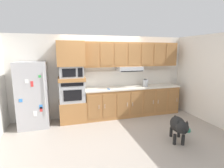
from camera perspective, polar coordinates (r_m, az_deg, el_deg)
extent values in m
plane|color=#9E9389|center=(4.94, 0.13, -13.67)|extent=(9.60, 9.60, 0.00)
cube|color=silver|center=(5.64, -3.09, 2.58)|extent=(6.20, 0.12, 2.50)
cube|color=white|center=(6.00, 26.74, 1.95)|extent=(0.12, 7.10, 2.50)
cube|color=#ADADB2|center=(5.18, -24.18, -3.17)|extent=(0.76, 0.70, 1.76)
cylinder|color=silver|center=(4.76, -20.91, -2.83)|extent=(0.02, 0.02, 1.10)
cube|color=white|center=(4.95, -23.57, -8.81)|extent=(0.08, 0.01, 0.13)
cube|color=green|center=(4.71, -22.32, 2.28)|extent=(0.06, 0.01, 0.06)
cube|color=red|center=(4.76, -24.44, 0.00)|extent=(0.06, 0.01, 0.14)
cube|color=red|center=(4.90, -21.92, -7.60)|extent=(0.06, 0.01, 0.12)
cube|color=white|center=(4.77, -25.86, 0.78)|extent=(0.08, 0.01, 0.10)
cube|color=#337FDB|center=(4.89, -27.41, -4.76)|extent=(0.08, 0.01, 0.08)
cube|color=#337FDB|center=(4.88, -21.98, -6.83)|extent=(0.08, 0.01, 0.11)
cube|color=#A8703D|center=(5.36, -12.56, -8.51)|extent=(0.74, 0.62, 0.60)
cube|color=#A8AAAF|center=(5.20, -12.81, -2.24)|extent=(0.70, 0.58, 0.60)
cube|color=black|center=(4.93, -12.56, -3.64)|extent=(0.49, 0.01, 0.30)
cube|color=black|center=(4.87, -12.70, -0.21)|extent=(0.59, 0.01, 0.09)
cylinder|color=#A8AAAF|center=(4.86, -12.63, -1.48)|extent=(0.56, 0.02, 0.02)
cube|color=#A8703D|center=(5.14, -12.97, 1.58)|extent=(0.74, 0.62, 0.10)
cube|color=#A8AAAF|center=(5.11, -13.06, 3.90)|extent=(0.64, 0.53, 0.32)
cube|color=black|center=(4.84, -13.70, 3.53)|extent=(0.35, 0.01, 0.22)
cube|color=black|center=(4.86, -10.21, 3.69)|extent=(0.13, 0.01, 0.24)
cube|color=#A8703D|center=(5.08, -13.30, 9.51)|extent=(0.74, 0.62, 0.68)
cube|color=#A8703D|center=(5.74, 6.64, -5.60)|extent=(3.04, 0.60, 0.88)
cube|color=#9A6738|center=(5.09, -5.72, -7.46)|extent=(0.37, 0.01, 0.70)
cylinder|color=#BCBCC1|center=(5.10, -4.24, -7.40)|extent=(0.01, 0.01, 0.12)
cube|color=#9A6738|center=(5.18, -0.96, -7.08)|extent=(0.37, 0.01, 0.70)
cylinder|color=#BCBCC1|center=(5.14, -2.33, -7.25)|extent=(0.01, 0.01, 0.12)
cube|color=#9A6738|center=(5.31, 3.60, -6.67)|extent=(0.37, 0.01, 0.70)
cylinder|color=#BCBCC1|center=(5.34, 4.98, -6.59)|extent=(0.01, 0.01, 0.12)
cube|color=#9A6738|center=(5.47, 7.91, -6.25)|extent=(0.37, 0.01, 0.70)
cylinder|color=#BCBCC1|center=(5.40, 6.70, -6.42)|extent=(0.01, 0.01, 0.12)
cube|color=#9A6738|center=(5.66, 11.94, -5.82)|extent=(0.37, 0.01, 0.70)
cylinder|color=#BCBCC1|center=(5.71, 13.18, -5.73)|extent=(0.01, 0.01, 0.12)
cube|color=#9A6738|center=(5.87, 15.70, -5.39)|extent=(0.37, 0.01, 0.70)
cylinder|color=#BCBCC1|center=(5.79, 14.68, -5.55)|extent=(0.01, 0.01, 0.12)
cube|color=#9A6738|center=(6.11, 19.17, -4.97)|extent=(0.37, 0.01, 0.70)
cylinder|color=#BCBCC1|center=(6.17, 20.25, -4.88)|extent=(0.01, 0.01, 0.12)
cube|color=silver|center=(5.63, 6.74, -1.09)|extent=(3.08, 0.64, 0.04)
cube|color=silver|center=(5.85, 5.69, 2.04)|extent=(3.08, 0.02, 0.50)
cube|color=#A8703D|center=(5.64, 6.44, 9.47)|extent=(3.04, 0.34, 0.74)
cube|color=#A8AAAF|center=(5.56, 5.59, 4.93)|extent=(0.76, 0.48, 0.14)
cube|color=black|center=(5.36, 6.46, 4.13)|extent=(0.72, 0.04, 0.02)
cube|color=#9A6738|center=(5.11, -6.57, 9.38)|extent=(0.37, 0.01, 0.63)
cube|color=#9A6738|center=(5.20, -1.78, 9.46)|extent=(0.37, 0.01, 0.63)
cube|color=#9A6738|center=(5.32, 2.81, 9.47)|extent=(0.37, 0.01, 0.63)
cube|color=#9A6738|center=(5.48, 7.16, 9.43)|extent=(0.37, 0.01, 0.63)
cube|color=#9A6738|center=(5.67, 11.25, 9.34)|extent=(0.37, 0.01, 0.63)
cube|color=#9A6738|center=(5.88, 15.05, 9.21)|extent=(0.37, 0.01, 0.63)
cube|color=#9A6738|center=(6.12, 18.57, 9.06)|extent=(0.37, 0.01, 0.63)
cylinder|color=blue|center=(5.19, -1.05, -1.62)|extent=(0.07, 0.10, 0.03)
cylinder|color=silver|center=(5.26, -0.13, -1.45)|extent=(0.06, 0.11, 0.01)
cylinder|color=#A8AAAF|center=(5.74, 10.72, 0.33)|extent=(0.17, 0.17, 0.22)
cylinder|color=black|center=(5.72, 10.76, 1.51)|extent=(0.10, 0.10, 0.02)
ellipsoid|color=black|center=(4.36, 20.42, -12.07)|extent=(0.51, 0.62, 0.32)
sphere|color=black|center=(3.98, 21.76, -12.92)|extent=(0.26, 0.26, 0.26)
ellipsoid|color=black|center=(3.88, 22.22, -13.99)|extent=(0.15, 0.17, 0.09)
cone|color=black|center=(3.98, 23.07, -11.29)|extent=(0.07, 0.07, 0.08)
cone|color=black|center=(3.93, 20.54, -11.36)|extent=(0.07, 0.07, 0.08)
cylinder|color=black|center=(4.66, 19.47, -10.10)|extent=(0.12, 0.19, 0.15)
cylinder|color=black|center=(4.33, 21.95, -16.39)|extent=(0.07, 0.07, 0.24)
cylinder|color=black|center=(4.28, 19.56, -16.50)|extent=(0.07, 0.07, 0.24)
cylinder|color=black|center=(4.65, 20.76, -14.36)|extent=(0.07, 0.07, 0.24)
cylinder|color=black|center=(4.61, 18.55, -14.43)|extent=(0.07, 0.07, 0.24)
cylinder|color=#267F66|center=(5.06, 22.92, -13.53)|extent=(0.20, 0.20, 0.06)
cylinder|color=brown|center=(5.06, 22.93, -13.44)|extent=(0.15, 0.15, 0.03)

